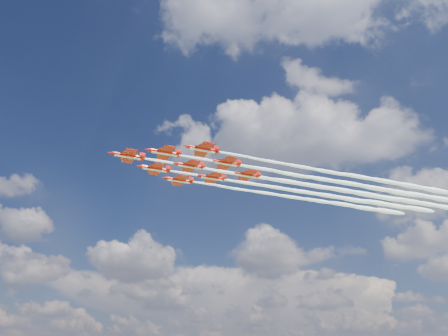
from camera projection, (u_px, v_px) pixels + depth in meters
The scene contains 9 objects.
jet_lead at pixel (259, 177), 148.94m from camera, with size 75.45×63.77×2.86m.
jet_row2_port at pixel (294, 174), 146.91m from camera, with size 75.45×63.77×2.86m.
jet_row2_starb at pixel (277, 188), 157.60m from camera, with size 75.45×63.77×2.86m.
jet_row3_port at pixel (330, 172), 144.88m from camera, with size 75.45×63.77×2.86m.
jet_row3_centre at pixel (310, 185), 155.57m from camera, with size 75.45×63.77×2.86m.
jet_row3_starb at pixel (292, 197), 166.27m from camera, with size 75.45×63.77×2.86m.
jet_row4_port at pixel (344, 183), 153.55m from camera, with size 75.45×63.77×2.86m.
jet_row4_starb at pixel (324, 195), 164.24m from camera, with size 75.45×63.77×2.86m.
jet_tail at pixel (356, 193), 162.21m from camera, with size 75.45×63.77×2.86m.
Camera 1 is at (51.17, -117.28, 21.88)m, focal length 35.00 mm.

